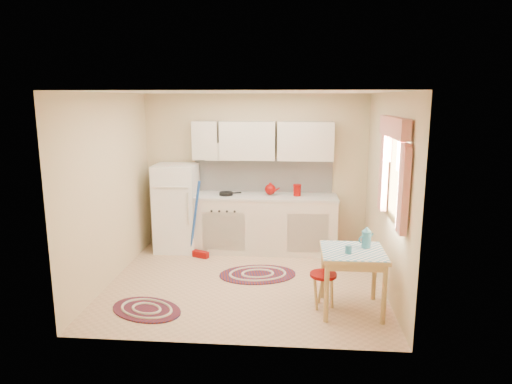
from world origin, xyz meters
TOP-DOWN VIEW (x-y plane):
  - room_shell at (0.16, 0.24)m, footprint 3.64×3.60m
  - fridge at (-1.24, 1.25)m, footprint 0.65×0.60m
  - broom at (-0.80, 0.90)m, footprint 0.30×0.22m
  - base_cabinets at (0.18, 1.30)m, footprint 2.25×0.60m
  - countertop at (0.18, 1.30)m, footprint 2.27×0.62m
  - frying_pan at (-0.44, 1.25)m, footprint 0.28×0.28m
  - red_kettle at (0.26, 1.30)m, footprint 0.21×0.19m
  - red_canister at (0.68, 1.30)m, footprint 0.13×0.13m
  - table at (1.31, -0.72)m, footprint 0.72×0.72m
  - stool at (0.99, -0.67)m, footprint 0.36×0.36m
  - coffee_pot at (1.47, -0.60)m, footprint 0.17×0.16m
  - mug at (1.24, -0.82)m, footprint 0.10×0.10m
  - rug_center at (0.14, 0.26)m, footprint 1.19×0.91m
  - rug_left at (-1.07, -0.93)m, footprint 1.06×0.91m

SIDE VIEW (x-z plane):
  - rug_center at x=0.14m, z-range 0.00..0.02m
  - rug_left at x=-1.07m, z-range 0.00..0.02m
  - stool at x=0.99m, z-range 0.00..0.42m
  - table at x=1.31m, z-range 0.00..0.72m
  - base_cabinets at x=0.18m, z-range 0.00..0.88m
  - broom at x=-0.80m, z-range 0.00..1.20m
  - fridge at x=-1.24m, z-range 0.00..1.40m
  - mug at x=1.24m, z-range 0.72..0.82m
  - coffee_pot at x=1.47m, z-range 0.72..0.99m
  - countertop at x=0.18m, z-range 0.88..0.92m
  - frying_pan at x=-0.44m, z-range 0.92..0.97m
  - red_canister at x=0.68m, z-range 0.92..1.08m
  - red_kettle at x=0.26m, z-range 0.92..1.11m
  - room_shell at x=0.16m, z-range 0.34..2.86m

